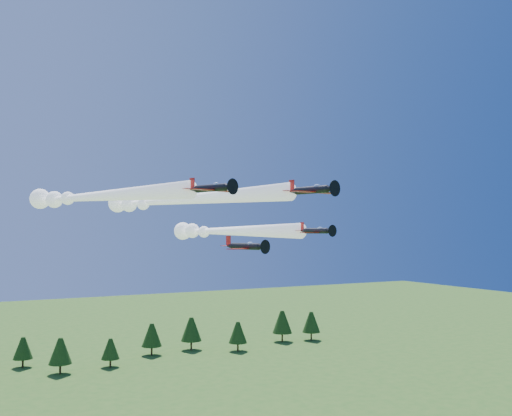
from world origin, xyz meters
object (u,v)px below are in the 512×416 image
plane_lead (174,200)px  plane_slot (246,246)px  plane_left (92,197)px  plane_right (223,231)px

plane_lead → plane_slot: 18.79m
plane_left → plane_right: bearing=-11.2°
plane_right → plane_slot: (-6.07, -21.82, -2.40)m
plane_left → plane_right: 26.76m
plane_right → plane_lead: bearing=-165.4°
plane_lead → plane_slot: plane_lead is taller
plane_lead → plane_slot: size_ratio=6.67×
plane_lead → plane_right: plane_lead is taller
plane_slot → plane_lead: bearing=90.7°
plane_lead → plane_left: bearing=161.2°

